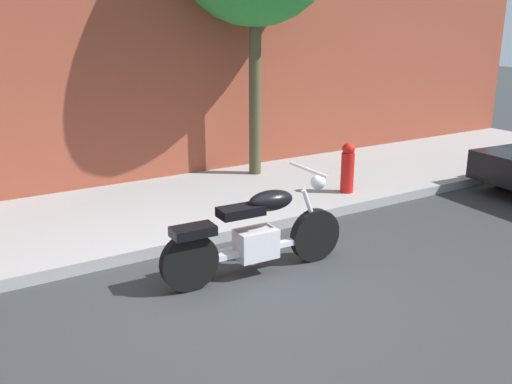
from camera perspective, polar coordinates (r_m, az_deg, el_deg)
ground_plane at (r=5.59m, az=-0.84°, el=-10.97°), size 60.00×60.00×0.00m
sidewalk at (r=7.95m, az=-11.49°, el=-2.14°), size 19.17×2.81×0.14m
motorcycle at (r=5.95m, az=-0.04°, el=-4.36°), size 2.15×0.70×1.11m
fire_hydrant at (r=8.55m, az=9.34°, el=2.04°), size 0.20×0.20×0.91m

